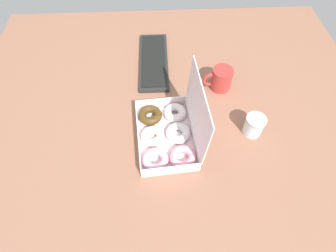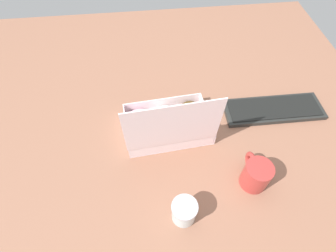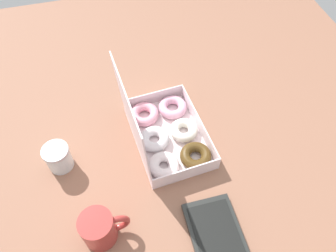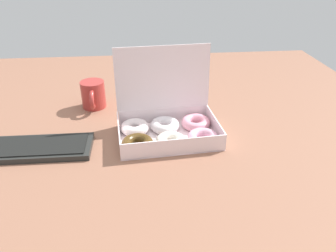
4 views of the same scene
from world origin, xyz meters
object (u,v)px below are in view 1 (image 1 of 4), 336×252
(donut_box, at_px, (169,132))
(coffee_mug, at_px, (221,79))
(keyboard, at_px, (154,61))
(glass_jar, at_px, (254,125))

(donut_box, bearing_deg, coffee_mug, 137.00)
(coffee_mug, bearing_deg, keyboard, -121.39)
(coffee_mug, xyz_separation_m, glass_jar, (0.25, 0.09, -0.01))
(keyboard, bearing_deg, donut_box, 6.74)
(donut_box, height_order, keyboard, donut_box)
(glass_jar, bearing_deg, keyboard, -138.04)
(keyboard, relative_size, coffee_mug, 3.08)
(donut_box, xyz_separation_m, glass_jar, (-0.01, 0.34, 0.01))
(keyboard, bearing_deg, glass_jar, 41.96)
(glass_jar, bearing_deg, coffee_mug, -159.79)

